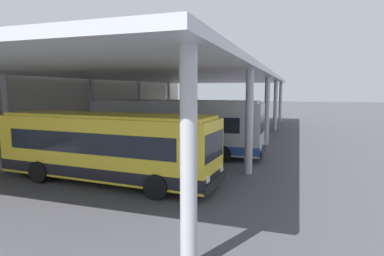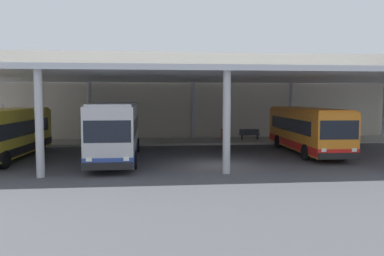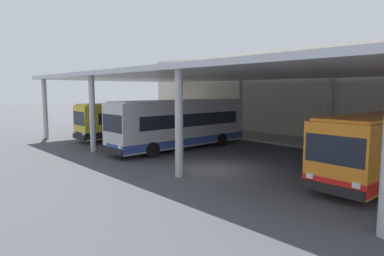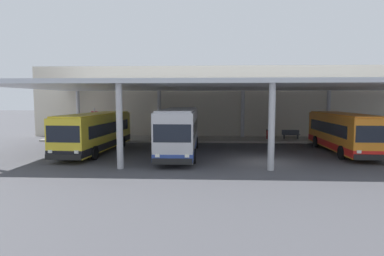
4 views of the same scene
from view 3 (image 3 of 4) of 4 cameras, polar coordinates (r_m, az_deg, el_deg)
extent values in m
plane|color=#47474C|center=(18.39, 3.79, -6.98)|extent=(200.00, 200.00, 0.00)
cube|color=#A39E93|center=(27.93, 20.70, -2.57)|extent=(42.00, 4.50, 0.18)
cube|color=beige|center=(30.56, 23.76, 5.46)|extent=(48.00, 1.60, 8.06)
cube|color=silver|center=(22.23, 13.86, 9.19)|extent=(40.00, 17.00, 0.30)
cylinder|color=#B2B2B7|center=(32.60, -23.82, 3.01)|extent=(0.40, 0.40, 5.25)
cylinder|color=#B2B2B7|center=(40.66, -1.93, 4.12)|extent=(0.40, 0.40, 5.25)
cylinder|color=#B2B2B7|center=(24.04, -16.67, 2.26)|extent=(0.40, 0.40, 5.25)
cylinder|color=#B2B2B7|center=(34.18, 8.25, 3.62)|extent=(0.40, 0.40, 5.25)
cylinder|color=#B2B2B7|center=(16.25, -2.24, 0.66)|extent=(0.40, 0.40, 5.25)
cylinder|color=#B2B2B7|center=(29.24, 22.44, 2.74)|extent=(0.40, 0.40, 5.25)
cube|color=yellow|center=(30.21, -9.49, 1.48)|extent=(3.08, 10.52, 2.70)
cube|color=black|center=(30.31, -9.46, -0.40)|extent=(3.10, 10.54, 0.50)
cube|color=black|center=(30.26, -9.25, 2.07)|extent=(3.01, 8.66, 0.90)
cube|color=black|center=(27.99, -18.68, 1.56)|extent=(2.30, 0.25, 1.10)
cube|color=black|center=(28.12, -18.74, -1.49)|extent=(2.46, 0.30, 0.36)
cube|color=yellow|center=(30.13, -9.54, 4.16)|extent=(2.86, 10.10, 0.12)
cube|color=yellow|center=(27.95, -18.69, 3.24)|extent=(1.75, 0.22, 0.28)
cube|color=white|center=(28.91, -19.38, -0.61)|extent=(0.28, 0.10, 0.20)
cube|color=white|center=(27.24, -18.08, -0.97)|extent=(0.28, 0.10, 0.20)
cylinder|color=black|center=(29.99, -15.97, -1.02)|extent=(0.34, 1.01, 1.00)
cylinder|color=black|center=(27.78, -13.95, -1.54)|extent=(0.34, 1.01, 1.00)
cylinder|color=black|center=(32.86, -6.19, -0.18)|extent=(0.34, 1.01, 1.00)
cylinder|color=black|center=(30.85, -3.70, -0.58)|extent=(0.34, 1.01, 1.00)
cube|color=#B7B7BC|center=(24.29, -1.93, 0.85)|extent=(2.60, 11.22, 3.10)
cube|color=#2D4799|center=(24.43, -1.92, -1.95)|extent=(2.62, 11.24, 0.50)
cube|color=black|center=(24.36, -1.67, 1.58)|extent=(2.62, 9.21, 0.90)
cube|color=black|center=(21.04, -13.39, 0.78)|extent=(2.30, 0.14, 1.10)
cube|color=black|center=(21.22, -13.48, -3.81)|extent=(2.45, 0.18, 0.36)
cube|color=silver|center=(24.18, -1.95, 4.65)|extent=(2.40, 10.77, 0.12)
cube|color=yellow|center=(20.98, -13.39, 3.55)|extent=(1.75, 0.14, 0.28)
cube|color=white|center=(21.95, -14.65, -2.58)|extent=(0.28, 0.08, 0.20)
cube|color=white|center=(20.40, -12.23, -3.19)|extent=(0.28, 0.08, 0.20)
cylinder|color=black|center=(23.37, -10.35, -2.93)|extent=(0.29, 1.00, 1.00)
cylinder|color=black|center=(21.38, -6.78, -3.74)|extent=(0.29, 1.00, 1.00)
cylinder|color=black|center=(27.42, 1.24, -1.45)|extent=(0.29, 1.00, 1.00)
cylinder|color=black|center=(25.74, 5.06, -1.99)|extent=(0.29, 1.00, 1.00)
cube|color=black|center=(13.55, 23.16, -3.47)|extent=(2.30, 0.20, 1.10)
cube|color=black|center=(13.80, 22.71, -9.67)|extent=(2.45, 0.25, 0.36)
cube|color=yellow|center=(13.47, 23.37, -0.02)|extent=(1.75, 0.18, 0.28)
cube|color=white|center=(14.12, 19.51, -7.70)|extent=(0.28, 0.09, 0.20)
cube|color=white|center=(13.35, 26.28, -8.81)|extent=(0.28, 0.09, 0.20)
cylinder|color=black|center=(16.08, 22.05, -7.56)|extent=(0.32, 1.01, 1.00)
cylinder|color=black|center=(21.57, 29.57, -4.45)|extent=(0.32, 1.01, 1.00)
cube|color=#2D2D33|center=(26.31, 28.82, -2.79)|extent=(0.10, 0.36, 0.45)
cylinder|color=maroon|center=(26.72, 25.46, -2.00)|extent=(0.48, 0.48, 0.90)
cylinder|color=black|center=(26.66, 25.52, -0.96)|extent=(0.52, 0.52, 0.08)
cylinder|color=#B2B2B7|center=(36.92, -2.09, 2.58)|extent=(0.12, 0.12, 3.20)
cube|color=#B22323|center=(36.88, -2.11, 3.17)|extent=(0.70, 0.04, 1.80)
camera|label=1|loc=(38.40, -30.51, 5.51)|focal=29.72mm
camera|label=2|loc=(18.75, -72.78, 0.90)|focal=37.13mm
camera|label=4|loc=(18.34, -71.01, 2.17)|focal=29.68mm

